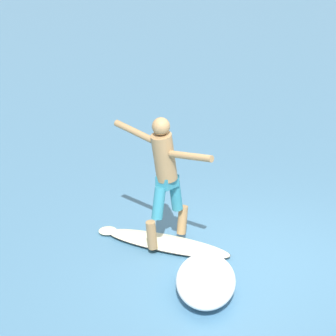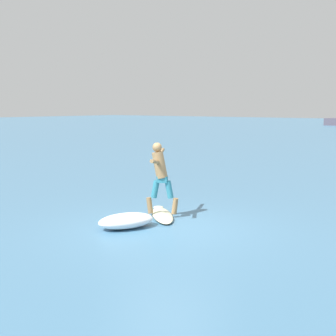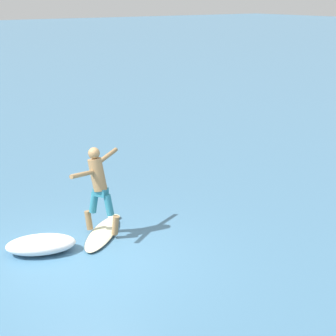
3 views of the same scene
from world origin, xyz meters
name	(u,v)px [view 3 (image 3 of 3)]	position (x,y,z in m)	size (l,w,h in m)	color
ground_plane	(86,259)	(0.00, 0.00, 0.00)	(200.00, 200.00, 0.00)	teal
surfboard	(103,233)	(-0.80, 0.80, 0.04)	(1.69, 1.68, 0.22)	beige
surfer	(98,183)	(-0.82, 0.75, 1.14)	(0.93, 1.49, 1.80)	#957249
wave_foam_at_tail	(41,244)	(-0.75, -0.58, 0.17)	(1.19, 1.51, 0.34)	white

